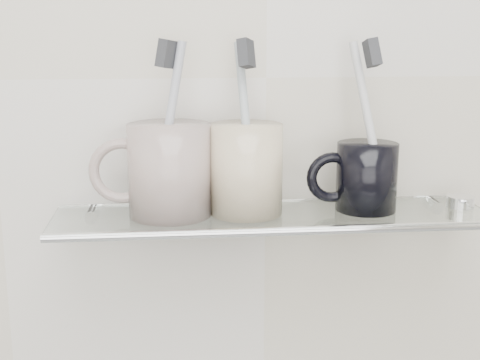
{
  "coord_description": "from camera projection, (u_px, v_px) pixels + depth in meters",
  "views": [
    {
      "loc": [
        -0.11,
        0.31,
        1.31
      ],
      "look_at": [
        -0.04,
        1.04,
        1.14
      ],
      "focal_mm": 50.0,
      "sensor_mm": 36.0,
      "label": 1
    }
  ],
  "objects": [
    {
      "name": "wall_back",
      "position": [
        266.0,
        78.0,
        0.79
      ],
      "size": [
        2.5,
        0.0,
        2.5
      ],
      "primitive_type": "plane",
      "rotation": [
        1.57,
        0.0,
        0.0
      ],
      "color": "silver",
      "rests_on": "ground"
    },
    {
      "name": "shelf_glass",
      "position": [
        272.0,
        217.0,
        0.77
      ],
      "size": [
        0.5,
        0.12,
        0.01
      ],
      "primitive_type": "cube",
      "color": "silver",
      "rests_on": "wall_back"
    },
    {
      "name": "shelf_rail",
      "position": [
        280.0,
        231.0,
        0.71
      ],
      "size": [
        0.5,
        0.01,
        0.01
      ],
      "primitive_type": "cylinder",
      "rotation": [
        0.0,
        1.57,
        0.0
      ],
      "color": "silver",
      "rests_on": "shelf_glass"
    },
    {
      "name": "bracket_left",
      "position": [
        93.0,
        219.0,
        0.8
      ],
      "size": [
        0.02,
        0.03,
        0.02
      ],
      "primitive_type": "cylinder",
      "rotation": [
        1.57,
        0.0,
        0.0
      ],
      "color": "silver",
      "rests_on": "wall_back"
    },
    {
      "name": "bracket_right",
      "position": [
        433.0,
        210.0,
        0.84
      ],
      "size": [
        0.02,
        0.03,
        0.02
      ],
      "primitive_type": "cylinder",
      "rotation": [
        1.57,
        0.0,
        0.0
      ],
      "color": "silver",
      "rests_on": "wall_back"
    },
    {
      "name": "mug_left",
      "position": [
        170.0,
        170.0,
        0.75
      ],
      "size": [
        0.12,
        0.12,
        0.1
      ],
      "primitive_type": "cylinder",
      "rotation": [
        0.0,
        0.0,
        -0.42
      ],
      "color": "silver",
      "rests_on": "shelf_glass"
    },
    {
      "name": "mug_left_handle",
      "position": [
        122.0,
        171.0,
        0.75
      ],
      "size": [
        0.07,
        0.01,
        0.07
      ],
      "primitive_type": "torus",
      "rotation": [
        1.57,
        0.0,
        0.0
      ],
      "color": "silver",
      "rests_on": "mug_left"
    },
    {
      "name": "toothbrush_left",
      "position": [
        169.0,
        127.0,
        0.74
      ],
      "size": [
        0.05,
        0.02,
        0.19
      ],
      "primitive_type": "cylinder",
      "rotation": [
        -0.12,
        0.13,
        -0.59
      ],
      "color": "#9EA7BB",
      "rests_on": "mug_left"
    },
    {
      "name": "bristles_left",
      "position": [
        167.0,
        54.0,
        0.72
      ],
      "size": [
        0.03,
        0.03,
        0.03
      ],
      "primitive_type": "cube",
      "rotation": [
        -0.12,
        0.13,
        -0.59
      ],
      "color": "#2C2E32",
      "rests_on": "toothbrush_left"
    },
    {
      "name": "mug_center",
      "position": [
        246.0,
        169.0,
        0.76
      ],
      "size": [
        0.08,
        0.08,
        0.1
      ],
      "primitive_type": "cylinder",
      "rotation": [
        0.0,
        0.0,
        -0.02
      ],
      "color": "beige",
      "rests_on": "shelf_glass"
    },
    {
      "name": "mug_center_handle",
      "position": [
        204.0,
        170.0,
        0.75
      ],
      "size": [
        0.07,
        0.01,
        0.07
      ],
      "primitive_type": "torus",
      "rotation": [
        1.57,
        0.0,
        0.0
      ],
      "color": "beige",
      "rests_on": "mug_center"
    },
    {
      "name": "toothbrush_center",
      "position": [
        246.0,
        126.0,
        0.75
      ],
      "size": [
        0.03,
        0.06,
        0.19
      ],
      "primitive_type": "cylinder",
      "rotation": [
        -0.2,
        -0.18,
        -0.47
      ],
      "color": "#8FA5AD",
      "rests_on": "mug_center"
    },
    {
      "name": "bristles_center",
      "position": [
        246.0,
        53.0,
        0.73
      ],
      "size": [
        0.02,
        0.03,
        0.04
      ],
      "primitive_type": "cube",
      "rotation": [
        -0.2,
        -0.18,
        -0.47
      ],
      "color": "#2C2E32",
      "rests_on": "toothbrush_center"
    },
    {
      "name": "mug_right",
      "position": [
        367.0,
        177.0,
        0.77
      ],
      "size": [
        0.07,
        0.07,
        0.08
      ],
      "primitive_type": "cylinder",
      "rotation": [
        0.0,
        0.0,
        -0.05
      ],
      "color": "black",
      "rests_on": "shelf_glass"
    },
    {
      "name": "mug_right_handle",
      "position": [
        332.0,
        177.0,
        0.77
      ],
      "size": [
        0.06,
        0.01,
        0.06
      ],
      "primitive_type": "torus",
      "rotation": [
        1.57,
        0.0,
        0.0
      ],
      "color": "black",
      "rests_on": "mug_right"
    },
    {
      "name": "toothbrush_right",
      "position": [
        369.0,
        124.0,
        0.76
      ],
      "size": [
        0.04,
        0.05,
        0.19
      ],
      "primitive_type": "cylinder",
      "rotation": [
        -0.23,
        -0.17,
        0.06
      ],
      "color": "silver",
      "rests_on": "mug_right"
    },
    {
      "name": "bristles_right",
      "position": [
        372.0,
        53.0,
        0.74
      ],
      "size": [
        0.02,
        0.03,
        0.04
      ],
      "primitive_type": "cube",
      "rotation": [
        -0.23,
        -0.17,
        0.06
      ],
      "color": "#2C2E32",
      "rests_on": "toothbrush_right"
    },
    {
      "name": "chrome_cap",
      "position": [
        460.0,
        202.0,
        0.79
      ],
      "size": [
        0.03,
        0.03,
        0.01
      ],
      "primitive_type": "cylinder",
      "color": "silver",
      "rests_on": "shelf_glass"
    }
  ]
}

